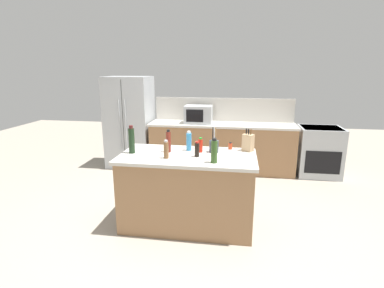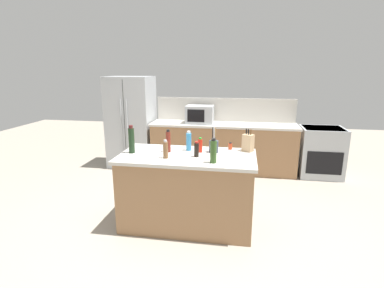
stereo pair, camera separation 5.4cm
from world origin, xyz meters
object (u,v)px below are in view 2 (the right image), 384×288
Objects in this scene: hot_sauce_bottle at (200,145)px; olive_oil_bottle at (213,151)px; microwave at (200,114)px; spice_jar_paprika at (230,146)px; refrigerator at (131,122)px; wine_bottle at (131,140)px; knife_block at (248,143)px; vinegar_bottle at (168,141)px; pepper_grinder at (166,150)px; soy_sauce_bottle at (196,150)px; range_oven at (321,152)px; dish_soap_bottle at (189,141)px; utensil_crock at (214,146)px.

hot_sauce_bottle is 0.46m from olive_oil_bottle.
microwave is 5.46× the size of spice_jar_paprika.
refrigerator reaches higher than spice_jar_paprika.
spice_jar_paprika is 1.28m from wine_bottle.
knife_block is 1.48m from wine_bottle.
refrigerator is 2.44m from wine_bottle.
spice_jar_paprika is (0.17, 0.61, -0.09)m from olive_oil_bottle.
vinegar_bottle is (-0.61, 0.35, 0.00)m from olive_oil_bottle.
microwave is at bearing 110.03° from spice_jar_paprika.
knife_block is at bearing 26.05° from pepper_grinder.
knife_block is 1.02m from vinegar_bottle.
soy_sauce_bottle is (-0.62, -0.36, -0.02)m from knife_block.
wine_bottle is 1.59× the size of pepper_grinder.
olive_oil_bottle is at bearing -62.90° from hot_sauce_bottle.
knife_block reaches higher than olive_oil_bottle.
pepper_grinder is (-0.37, -0.32, 0.01)m from hot_sauce_bottle.
refrigerator is at bearing 137.74° from spice_jar_paprika.
range_oven is at bearing 45.26° from pepper_grinder.
knife_block is 0.24m from spice_jar_paprika.
microwave is at bearing 180.00° from range_oven.
refrigerator is 1.98× the size of range_oven.
microwave is 2.38m from pepper_grinder.
range_oven is at bearing 38.16° from wine_bottle.
refrigerator reaches higher than wine_bottle.
wine_bottle is (-1.45, -0.32, 0.05)m from knife_block.
vinegar_bottle is at bearing 97.08° from pepper_grinder.
wine_bottle is at bearing -103.79° from microwave.
hot_sauce_bottle is at bearing -151.11° from spice_jar_paprika.
dish_soap_bottle is 0.44m from pepper_grinder.
spice_jar_paprika is 0.43× the size of pepper_grinder.
refrigerator reaches higher than vinegar_bottle.
microwave is 2.08m from utensil_crock.
range_oven is 4.14× the size of pepper_grinder.
utensil_crock is 0.33m from dish_soap_bottle.
hot_sauce_bottle reaches higher than range_oven.
olive_oil_bottle is (1.93, -2.51, 0.16)m from refrigerator.
range_oven is 2.98m from dish_soap_bottle.
utensil_crock is at bearing -5.45° from dish_soap_bottle.
dish_soap_bottle reaches higher than hot_sauce_bottle.
refrigerator is at bearing 171.33° from knife_block.
olive_oil_bottle is at bearing -8.46° from pepper_grinder.
pepper_grinder is at bearing -161.77° from soy_sauce_bottle.
olive_oil_bottle is 1.50× the size of soy_sauce_bottle.
dish_soap_bottle is (-0.33, 0.03, 0.04)m from utensil_crock.
utensil_crock is (-0.43, -0.12, -0.03)m from knife_block.
pepper_grinder is at bearing -139.38° from hot_sauce_bottle.
wine_bottle reaches higher than spice_jar_paprika.
utensil_crock reaches higher than hot_sauce_bottle.
microwave is at bearing 76.21° from wine_bottle.
knife_block is at bearing -64.63° from microwave.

